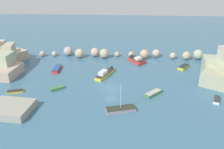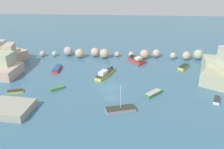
{
  "view_description": "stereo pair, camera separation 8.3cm",
  "coord_description": "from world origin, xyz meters",
  "views": [
    {
      "loc": [
        3.19,
        -49.64,
        24.84
      ],
      "look_at": [
        0.0,
        4.7,
        1.0
      ],
      "focal_mm": 41.98,
      "sensor_mm": 36.0,
      "label": 1
    },
    {
      "loc": [
        3.27,
        -49.64,
        24.84
      ],
      "look_at": [
        0.0,
        4.7,
        1.0
      ],
      "focal_mm": 41.98,
      "sensor_mm": 36.0,
      "label": 2
    }
  ],
  "objects": [
    {
      "name": "moored_boat_7",
      "position": [
        2.34,
        -9.23,
        0.34
      ],
      "size": [
        5.66,
        3.38,
        5.1
      ],
      "rotation": [
        0.0,
        0.0,
        0.29
      ],
      "color": "gray",
      "rests_on": "cove_water"
    },
    {
      "name": "moored_boat_4",
      "position": [
        8.77,
        -2.55,
        0.3
      ],
      "size": [
        4.03,
        4.12,
        0.62
      ],
      "rotation": [
        0.0,
        0.0,
        3.95
      ],
      "color": "#3F7D46",
      "rests_on": "cove_water"
    },
    {
      "name": "moored_boat_6",
      "position": [
        5.97,
        15.6,
        0.54
      ],
      "size": [
        4.68,
        5.14,
        1.49
      ],
      "rotation": [
        0.0,
        0.0,
        5.38
      ],
      "color": "red",
      "rests_on": "cove_water"
    },
    {
      "name": "channel_buoy",
      "position": [
        6.39,
        13.02,
        0.32
      ],
      "size": [
        0.64,
        0.64,
        0.64
      ],
      "primitive_type": "sphere",
      "color": "red",
      "rests_on": "cove_water"
    },
    {
      "name": "moored_boat_1",
      "position": [
        -19.38,
        -3.26,
        0.2
      ],
      "size": [
        3.4,
        2.1,
        0.41
      ],
      "rotation": [
        0.0,
        0.0,
        3.44
      ],
      "color": "yellow",
      "rests_on": "cove_water"
    },
    {
      "name": "moored_boat_2",
      "position": [
        17.51,
        11.93,
        0.35
      ],
      "size": [
        3.33,
        3.84,
        0.7
      ],
      "rotation": [
        0.0,
        0.0,
        0.95
      ],
      "color": "gold",
      "rests_on": "cove_water"
    },
    {
      "name": "moored_boat_5",
      "position": [
        -13.79,
        8.74,
        0.36
      ],
      "size": [
        1.44,
        4.49,
        0.7
      ],
      "rotation": [
        0.0,
        0.0,
        1.57
      ],
      "color": "red",
      "rests_on": "cove_water"
    },
    {
      "name": "moored_boat_8",
      "position": [
        -1.79,
        5.94,
        0.57
      ],
      "size": [
        4.3,
        6.94,
        1.57
      ],
      "rotation": [
        0.0,
        0.0,
        4.29
      ],
      "color": "yellow",
      "rests_on": "cove_water"
    },
    {
      "name": "moored_boat_0",
      "position": [
        20.68,
        -4.6,
        0.27
      ],
      "size": [
        2.11,
        3.15,
        0.55
      ],
      "rotation": [
        0.0,
        0.0,
        4.34
      ],
      "color": "white",
      "rests_on": "cove_water"
    },
    {
      "name": "stone_dock",
      "position": [
        -17.11,
        -10.74,
        0.69
      ],
      "size": [
        7.83,
        7.11,
        1.37
      ],
      "primitive_type": "cube",
      "rotation": [
        0.0,
        0.0,
        -0.11
      ],
      "color": "#999A89",
      "rests_on": "ground"
    },
    {
      "name": "moored_boat_3",
      "position": [
        -11.19,
        -1.42,
        0.26
      ],
      "size": [
        3.08,
        2.72,
        0.53
      ],
      "rotation": [
        0.0,
        0.0,
        3.79
      ],
      "color": "#427B45",
      "rests_on": "cove_water"
    },
    {
      "name": "rock_breakwater",
      "position": [
        2.6,
        18.89,
        1.19
      ],
      "size": [
        45.14,
        4.2,
        2.7
      ],
      "color": "tan",
      "rests_on": "ground"
    },
    {
      "name": "cove_water",
      "position": [
        0.0,
        0.0,
        0.0
      ],
      "size": [
        160.0,
        160.0,
        0.0
      ],
      "primitive_type": "plane",
      "color": "#3C6A84",
      "rests_on": "ground"
    }
  ]
}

